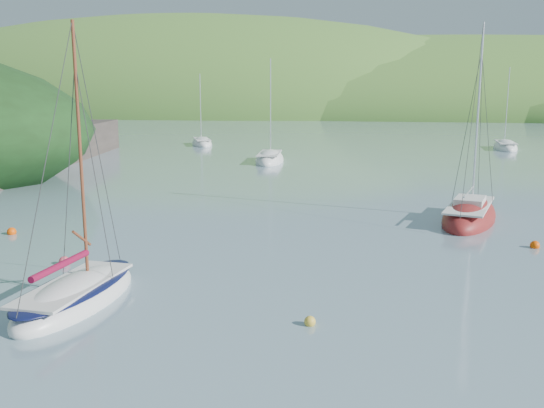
% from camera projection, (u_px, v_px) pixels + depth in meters
% --- Properties ---
extents(ground, '(700.00, 700.00, 0.00)m').
position_uv_depth(ground, '(181.00, 310.00, 20.91)').
color(ground, gray).
rests_on(ground, ground).
extents(shoreline_hills, '(690.00, 135.00, 56.00)m').
position_uv_depth(shoreline_hills, '(341.00, 111.00, 188.67)').
color(shoreline_hills, '#3D6F2A').
rests_on(shoreline_hills, ground).
extents(daysailer_white, '(2.80, 6.97, 10.56)m').
position_uv_depth(daysailer_white, '(76.00, 296.00, 21.62)').
color(daysailer_white, white).
rests_on(daysailer_white, ground).
extents(sloop_red, '(4.64, 8.59, 12.07)m').
position_uv_depth(sloop_red, '(469.00, 217.00, 34.76)').
color(sloop_red, maroon).
rests_on(sloop_red, ground).
extents(distant_sloop_a, '(3.59, 8.14, 11.26)m').
position_uv_depth(distant_sloop_a, '(270.00, 160.00, 61.70)').
color(distant_sloop_a, white).
rests_on(distant_sloop_a, ground).
extents(distant_sloop_b, '(2.80, 7.56, 10.71)m').
position_uv_depth(distant_sloop_b, '(505.00, 148.00, 74.27)').
color(distant_sloop_b, white).
rests_on(distant_sloop_b, ground).
extents(distant_sloop_c, '(5.09, 7.39, 9.99)m').
position_uv_depth(distant_sloop_c, '(202.00, 144.00, 79.22)').
color(distant_sloop_c, white).
rests_on(distant_sloop_c, ground).
extents(mooring_buoys, '(26.71, 12.02, 0.47)m').
position_uv_depth(mooring_buoys, '(202.00, 253.00, 27.60)').
color(mooring_buoys, gold).
rests_on(mooring_buoys, ground).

